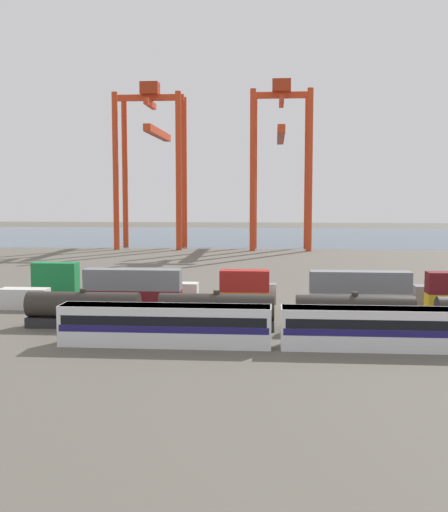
{
  "coord_description": "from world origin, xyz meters",
  "views": [
    {
      "loc": [
        -0.02,
        -82.26,
        14.36
      ],
      "look_at": [
        -7.61,
        11.8,
        5.23
      ],
      "focal_mm": 44.29,
      "sensor_mm": 36.0,
      "label": 1
    }
  ],
  "objects_px": {
    "shipping_container_12": "(153,292)",
    "gantry_crane_west": "(152,149)",
    "shipping_container_1": "(133,300)",
    "gantry_crane_central": "(281,148)",
    "shipping_container_3": "(245,302)",
    "shipping_container_5": "(360,303)",
    "shipping_container_14": "(356,295)",
    "passenger_train": "(276,325)",
    "freight_tank_row": "(355,313)",
    "shipping_container_10": "(56,291)"
  },
  "relations": [
    {
      "from": "shipping_container_3",
      "to": "shipping_container_5",
      "type": "height_order",
      "value": "same"
    },
    {
      "from": "shipping_container_5",
      "to": "passenger_train",
      "type": "bearing_deg",
      "value": -119.43
    },
    {
      "from": "shipping_container_3",
      "to": "shipping_container_12",
      "type": "xyz_separation_m",
      "value": [
        -12.67,
        6.66,
        0.0
      ]
    },
    {
      "from": "passenger_train",
      "to": "shipping_container_3",
      "type": "bearing_deg",
      "value": 102.05
    },
    {
      "from": "shipping_container_1",
      "to": "shipping_container_12",
      "type": "distance_m",
      "value": 6.79
    },
    {
      "from": "passenger_train",
      "to": "freight_tank_row",
      "type": "height_order",
      "value": "freight_tank_row"
    },
    {
      "from": "passenger_train",
      "to": "shipping_container_5",
      "type": "height_order",
      "value": "passenger_train"
    },
    {
      "from": "passenger_train",
      "to": "shipping_container_14",
      "type": "relative_size",
      "value": 6.85
    },
    {
      "from": "passenger_train",
      "to": "shipping_container_3",
      "type": "xyz_separation_m",
      "value": [
        -3.83,
        17.96,
        -0.84
      ]
    },
    {
      "from": "shipping_container_5",
      "to": "shipping_container_3",
      "type": "bearing_deg",
      "value": 180.0
    },
    {
      "from": "freight_tank_row",
      "to": "shipping_container_1",
      "type": "distance_m",
      "value": 28.03
    },
    {
      "from": "shipping_container_1",
      "to": "shipping_container_5",
      "type": "relative_size",
      "value": 1.0
    },
    {
      "from": "shipping_container_3",
      "to": "shipping_container_14",
      "type": "height_order",
      "value": "same"
    },
    {
      "from": "shipping_container_14",
      "to": "gantry_crane_central",
      "type": "bearing_deg",
      "value": 95.97
    },
    {
      "from": "shipping_container_5",
      "to": "shipping_container_10",
      "type": "bearing_deg",
      "value": 170.58
    },
    {
      "from": "shipping_container_1",
      "to": "gantry_crane_central",
      "type": "xyz_separation_m",
      "value": [
        19.07,
        95.26,
        25.68
      ]
    },
    {
      "from": "shipping_container_12",
      "to": "shipping_container_1",
      "type": "bearing_deg",
      "value": -100.96
    },
    {
      "from": "freight_tank_row",
      "to": "shipping_container_14",
      "type": "relative_size",
      "value": 11.71
    },
    {
      "from": "passenger_train",
      "to": "shipping_container_14",
      "type": "bearing_deg",
      "value": 66.82
    },
    {
      "from": "shipping_container_5",
      "to": "gantry_crane_west",
      "type": "xyz_separation_m",
      "value": [
        -43.65,
        94.13,
        25.51
      ]
    },
    {
      "from": "shipping_container_10",
      "to": "gantry_crane_west",
      "type": "height_order",
      "value": "gantry_crane_west"
    },
    {
      "from": "passenger_train",
      "to": "gantry_crane_central",
      "type": "distance_m",
      "value": 115.91
    },
    {
      "from": "shipping_container_14",
      "to": "gantry_crane_west",
      "type": "distance_m",
      "value": 101.2
    },
    {
      "from": "gantry_crane_central",
      "to": "shipping_container_14",
      "type": "bearing_deg",
      "value": -84.03
    },
    {
      "from": "freight_tank_row",
      "to": "shipping_container_14",
      "type": "xyz_separation_m",
      "value": [
        2.28,
        16.97,
        -0.68
      ]
    },
    {
      "from": "freight_tank_row",
      "to": "shipping_container_12",
      "type": "bearing_deg",
      "value": 145.59
    },
    {
      "from": "freight_tank_row",
      "to": "gantry_crane_west",
      "type": "xyz_separation_m",
      "value": [
        -41.79,
        104.43,
        24.84
      ]
    },
    {
      "from": "passenger_train",
      "to": "shipping_container_14",
      "type": "height_order",
      "value": "passenger_train"
    },
    {
      "from": "freight_tank_row",
      "to": "shipping_container_3",
      "type": "relative_size",
      "value": 11.71
    },
    {
      "from": "gantry_crane_west",
      "to": "gantry_crane_central",
      "type": "distance_m",
      "value": 34.82
    },
    {
      "from": "shipping_container_12",
      "to": "gantry_crane_central",
      "type": "bearing_deg",
      "value": 78.65
    },
    {
      "from": "shipping_container_1",
      "to": "gantry_crane_west",
      "type": "bearing_deg",
      "value": 99.48
    },
    {
      "from": "shipping_container_12",
      "to": "gantry_crane_west",
      "type": "distance_m",
      "value": 92.68
    },
    {
      "from": "freight_tank_row",
      "to": "shipping_container_10",
      "type": "height_order",
      "value": "freight_tank_row"
    },
    {
      "from": "shipping_container_12",
      "to": "gantry_crane_central",
      "type": "relative_size",
      "value": 0.27
    },
    {
      "from": "freight_tank_row",
      "to": "shipping_container_1",
      "type": "xyz_separation_m",
      "value": [
        -26.06,
        10.3,
        -0.68
      ]
    },
    {
      "from": "shipping_container_1",
      "to": "shipping_container_10",
      "type": "xyz_separation_m",
      "value": [
        -12.23,
        6.66,
        0.0
      ]
    },
    {
      "from": "gantry_crane_west",
      "to": "shipping_container_5",
      "type": "bearing_deg",
      "value": -65.12
    },
    {
      "from": "shipping_container_12",
      "to": "shipping_container_5",
      "type": "bearing_deg",
      "value": -14.05
    },
    {
      "from": "gantry_crane_central",
      "to": "shipping_container_10",
      "type": "bearing_deg",
      "value": -109.46
    },
    {
      "from": "shipping_container_5",
      "to": "shipping_container_14",
      "type": "relative_size",
      "value": 2.0
    },
    {
      "from": "shipping_container_1",
      "to": "shipping_container_12",
      "type": "relative_size",
      "value": 1.0
    },
    {
      "from": "freight_tank_row",
      "to": "shipping_container_12",
      "type": "relative_size",
      "value": 5.85
    },
    {
      "from": "shipping_container_1",
      "to": "freight_tank_row",
      "type": "bearing_deg",
      "value": -21.57
    },
    {
      "from": "passenger_train",
      "to": "gantry_crane_west",
      "type": "distance_m",
      "value": 119.56
    },
    {
      "from": "shipping_container_14",
      "to": "shipping_container_10",
      "type": "bearing_deg",
      "value": 180.0
    },
    {
      "from": "gantry_crane_west",
      "to": "passenger_train",
      "type": "bearing_deg",
      "value": -73.35
    },
    {
      "from": "shipping_container_1",
      "to": "gantry_crane_west",
      "type": "xyz_separation_m",
      "value": [
        -15.72,
        94.13,
        25.51
      ]
    },
    {
      "from": "shipping_container_10",
      "to": "gantry_crane_central",
      "type": "bearing_deg",
      "value": 70.54
    },
    {
      "from": "shipping_container_1",
      "to": "shipping_container_14",
      "type": "xyz_separation_m",
      "value": [
        28.34,
        6.66,
        0.0
      ]
    }
  ]
}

